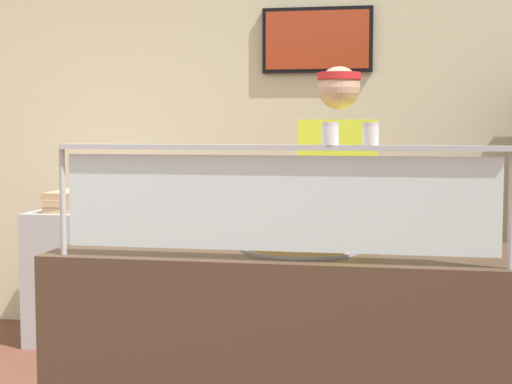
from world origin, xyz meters
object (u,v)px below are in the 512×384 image
parmesan_shaker (330,135)px  pizza_box_stack (86,201)px  worker_figure (339,220)px  pizza_server (304,242)px  pizza_tray (301,246)px  pepper_flake_shaker (371,135)px

parmesan_shaker → pizza_box_stack: size_ratio=0.19×
worker_figure → parmesan_shaker: bearing=-87.7°
pizza_box_stack → worker_figure: bearing=-31.2°
pizza_server → pizza_box_stack: bearing=150.2°
pizza_tray → pepper_flake_shaker: size_ratio=5.83×
pizza_tray → pepper_flake_shaker: bearing=-44.0°
pizza_tray → parmesan_shaker: parmesan_shaker is taller
pepper_flake_shaker → pizza_box_stack: size_ratio=0.18×
worker_figure → pepper_flake_shaker: bearing=-78.5°
pizza_server → pepper_flake_shaker: size_ratio=3.29×
pizza_tray → worker_figure: 0.65m
pizza_server → worker_figure: bearing=98.1°
pizza_server → pizza_box_stack: 2.43m
pizza_server → worker_figure: 0.67m
worker_figure → pizza_box_stack: (-1.78, 1.08, -0.04)m
pizza_tray → pizza_server: (0.01, -0.02, 0.02)m
pepper_flake_shaker → worker_figure: size_ratio=0.05×
pizza_tray → parmesan_shaker: bearing=-63.2°
pizza_tray → parmesan_shaker: size_ratio=5.77×
pepper_flake_shaker → pizza_tray: bearing=136.0°
parmesan_shaker → pepper_flake_shaker: same height
pizza_tray → pizza_box_stack: size_ratio=1.07×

